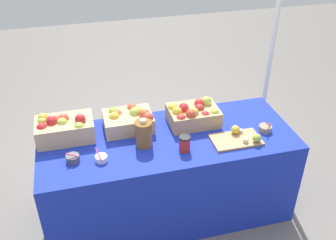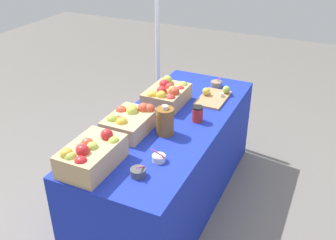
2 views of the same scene
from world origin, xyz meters
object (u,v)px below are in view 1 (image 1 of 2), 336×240
Objects in this scene: apple_crate_right at (193,114)px; cider_jug at (144,134)px; sample_bowl_far at (265,128)px; cutting_board_front at (239,138)px; apple_crate_left at (64,128)px; sample_bowl_near at (73,158)px; apple_crate_middle at (129,119)px; tent_pole at (271,54)px; sample_bowl_mid at (101,158)px; coffee_cup at (185,144)px.

cider_jug is at bearing -156.83° from apple_crate_right.
cutting_board_front is at bearing -165.48° from sample_bowl_far.
apple_crate_left is 4.46× the size of sample_bowl_near.
apple_crate_right reaches higher than sample_bowl_far.
apple_crate_middle reaches higher than sample_bowl_far.
sample_bowl_far is 0.93m from cider_jug.
cider_jug reaches higher than apple_crate_middle.
sample_bowl_mid is at bearing -153.39° from tent_pole.
apple_crate_left reaches higher than apple_crate_middle.
sample_bowl_near is 0.78× the size of coffee_cup.
cider_jug reaches higher than cutting_board_front.
coffee_cup is (0.77, -0.07, 0.03)m from sample_bowl_near.
sample_bowl_near is (-0.44, -0.31, -0.05)m from apple_crate_middle.
cutting_board_front is at bearing -26.00° from apple_crate_middle.
apple_crate_right is at bearing 62.88° from coffee_cup.
apple_crate_right is 3.57× the size of sample_bowl_far.
cider_jug is 1.53m from tent_pole.
apple_crate_left is at bearing 155.79° from coffee_cup.
sample_bowl_far is at bearing 6.80° from coffee_cup.
apple_crate_right is 3.92× the size of sample_bowl_mid.
apple_crate_middle reaches higher than sample_bowl_near.
sample_bowl_near is (-0.93, -0.25, -0.06)m from apple_crate_right.
cutting_board_front is 0.18× the size of tent_pole.
apple_crate_left reaches higher than sample_bowl_near.
coffee_cup is at bearing -24.21° from apple_crate_left.
cider_jug is (-0.43, -0.18, 0.02)m from apple_crate_right.
sample_bowl_far reaches higher than cutting_board_front.
sample_bowl_mid is (-0.25, -0.35, -0.06)m from apple_crate_middle.
sample_bowl_mid reaches higher than cutting_board_front.
apple_crate_middle is 1.69× the size of cider_jug.
apple_crate_left is 1.28m from cutting_board_front.
cutting_board_front is at bearing 2.20° from coffee_cup.
sample_bowl_far is (0.50, -0.24, -0.06)m from apple_crate_right.
tent_pole reaches higher than coffee_cup.
cider_jug reaches higher than coffee_cup.
coffee_cup is (-0.66, -0.08, 0.03)m from sample_bowl_far.
coffee_cup is (-0.16, -0.32, -0.02)m from apple_crate_right.
apple_crate_middle is 0.54m from sample_bowl_near.
cutting_board_front is at bearing -50.03° from apple_crate_right.
coffee_cup reaches higher than cutting_board_front.
sample_bowl_near is at bearing -81.80° from apple_crate_left.
cutting_board_front is 0.25m from sample_bowl_far.
apple_crate_left is 1.50m from sample_bowl_far.
apple_crate_right reaches higher than sample_bowl_mid.
cutting_board_front is 3.04× the size of coffee_cup.
tent_pole is (0.65, 0.84, 0.24)m from cutting_board_front.
sample_bowl_far is (0.24, 0.06, 0.00)m from cutting_board_front.
sample_bowl_mid is (-0.75, -0.29, -0.06)m from apple_crate_right.
sample_bowl_near is at bearing -179.73° from sample_bowl_far.
apple_crate_left is at bearing 157.48° from cider_jug.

